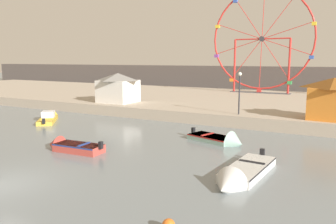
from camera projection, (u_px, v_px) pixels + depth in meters
name	position (u px, v px, depth m)	size (l,w,h in m)	color
quay_promenade	(224.00, 102.00, 41.49)	(110.00, 25.18, 1.02)	tan
distant_town_skyline	(266.00, 79.00, 60.25)	(140.00, 3.00, 4.40)	#564C47
motorboat_seafoam	(222.00, 140.00, 23.11)	(4.35, 2.64, 1.49)	#93BCAD
motorboat_faded_red	(70.00, 146.00, 21.20)	(4.15, 1.53, 1.23)	#B24238
motorboat_pale_grey	(240.00, 176.00, 15.96)	(1.89, 5.75, 1.49)	silver
motorboat_mustard_yellow	(49.00, 117.00, 31.91)	(4.31, 4.81, 1.37)	gold
ferris_wheel_red_frame	(262.00, 40.00, 46.29)	(13.75, 1.20, 14.23)	red
carnival_booth_white_ticket	(118.00, 87.00, 36.89)	(4.02, 3.79, 3.15)	silver
carnival_booth_orange_canopy	(333.00, 98.00, 26.03)	(3.85, 3.18, 3.24)	orange
promenade_lamp_near	(240.00, 86.00, 28.56)	(0.32, 0.32, 3.56)	#2D2D33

